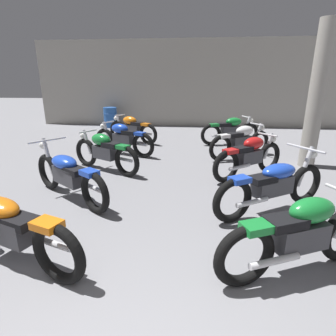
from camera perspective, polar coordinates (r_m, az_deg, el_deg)
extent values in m
cube|color=#9E998E|center=(12.21, 4.04, 17.18)|extent=(13.16, 0.24, 3.60)
cylinder|color=#9E998E|center=(7.07, 28.76, 12.89)|extent=(0.36, 0.36, 3.20)
torus|color=black|center=(3.01, -22.01, -16.38)|extent=(0.67, 0.33, 0.67)
cube|color=#38383D|center=(3.50, -30.77, -10.76)|extent=(0.70, 0.45, 0.28)
cube|color=black|center=(3.27, -28.96, -9.67)|extent=(0.46, 0.36, 0.10)
cube|color=orange|center=(2.92, -24.07, -10.82)|extent=(0.33, 0.28, 0.08)
cylinder|color=silver|center=(3.25, -23.36, -14.19)|extent=(0.54, 0.25, 0.07)
torus|color=black|center=(5.54, -23.81, -0.72)|extent=(0.61, 0.48, 0.67)
torus|color=black|center=(4.28, -15.12, -5.06)|extent=(0.61, 0.48, 0.67)
cylinder|color=silver|center=(5.38, -23.85, 2.22)|extent=(0.26, 0.22, 0.66)
cube|color=#38383D|center=(4.86, -20.15, -1.52)|extent=(0.68, 0.58, 0.28)
ellipsoid|color=blue|center=(4.88, -20.99, 1.19)|extent=(0.67, 0.61, 0.22)
cube|color=black|center=(4.63, -19.01, -0.50)|extent=(0.46, 0.43, 0.10)
cube|color=blue|center=(4.26, -16.19, -0.97)|extent=(0.34, 0.33, 0.08)
cylinder|color=silver|center=(5.26, -24.00, 5.35)|extent=(0.42, 0.57, 0.04)
sphere|color=white|center=(5.47, -24.73, 4.38)|extent=(0.14, 0.14, 0.14)
cylinder|color=silver|center=(4.55, -15.50, -3.97)|extent=(0.49, 0.38, 0.07)
torus|color=black|center=(6.71, -16.82, 3.14)|extent=(0.64, 0.42, 0.67)
torus|color=black|center=(5.77, -8.64, 1.37)|extent=(0.64, 0.42, 0.67)
cylinder|color=silver|center=(6.59, -16.58, 5.23)|extent=(0.25, 0.18, 0.56)
cube|color=#38383D|center=(6.20, -13.10, 3.22)|extent=(0.62, 0.48, 0.28)
ellipsoid|color=#197F33|center=(6.21, -13.91, 5.84)|extent=(0.59, 0.49, 0.26)
cube|color=black|center=(5.99, -11.80, 4.78)|extent=(0.47, 0.40, 0.10)
cube|color=#197F33|center=(5.76, -9.51, 4.39)|extent=(0.34, 0.31, 0.08)
cylinder|color=silver|center=(6.49, -16.44, 7.41)|extent=(0.26, 0.44, 0.04)
sphere|color=white|center=(6.67, -17.45, 6.53)|extent=(0.14, 0.14, 0.14)
cylinder|color=silver|center=(6.04, -9.53, 1.86)|extent=(0.52, 0.33, 0.07)
torus|color=black|center=(7.96, -13.03, 5.71)|extent=(0.66, 0.37, 0.67)
torus|color=black|center=(7.17, -5.24, 4.77)|extent=(0.66, 0.37, 0.67)
cylinder|color=silver|center=(7.86, -12.73, 7.51)|extent=(0.25, 0.16, 0.56)
cube|color=#38383D|center=(7.53, -9.37, 6.02)|extent=(0.62, 0.45, 0.28)
ellipsoid|color=blue|center=(7.54, -10.09, 8.16)|extent=(0.59, 0.46, 0.26)
cube|color=black|center=(7.36, -8.10, 7.39)|extent=(0.46, 0.38, 0.10)
cube|color=blue|center=(7.16, -5.97, 7.19)|extent=(0.34, 0.29, 0.08)
cylinder|color=silver|center=(7.78, -12.52, 9.36)|extent=(0.22, 0.46, 0.04)
sphere|color=white|center=(7.93, -13.56, 8.57)|extent=(0.14, 0.14, 0.14)
cylinder|color=silver|center=(7.42, -6.27, 5.02)|extent=(0.53, 0.28, 0.07)
torus|color=black|center=(9.48, -10.49, 7.79)|extent=(0.65, 0.40, 0.67)
torus|color=black|center=(8.65, -4.15, 7.08)|extent=(0.65, 0.40, 0.67)
cylinder|color=silver|center=(9.39, -10.22, 9.32)|extent=(0.25, 0.17, 0.56)
cube|color=#38383D|center=(9.04, -7.49, 8.09)|extent=(0.62, 0.47, 0.28)
ellipsoid|color=orange|center=(9.06, -8.05, 9.88)|extent=(0.59, 0.49, 0.26)
cube|color=black|center=(8.86, -6.44, 9.25)|extent=(0.47, 0.40, 0.10)
cube|color=orange|center=(8.66, -4.73, 9.09)|extent=(0.34, 0.31, 0.08)
cylinder|color=silver|center=(9.31, -10.04, 10.87)|extent=(0.25, 0.44, 0.04)
sphere|color=white|center=(9.46, -10.90, 10.20)|extent=(0.14, 0.14, 0.14)
cylinder|color=silver|center=(8.91, -4.93, 7.25)|extent=(0.52, 0.31, 0.07)
torus|color=black|center=(2.87, 15.78, -17.43)|extent=(0.66, 0.37, 0.67)
cube|color=#38383D|center=(3.19, 25.97, -12.72)|extent=(0.62, 0.45, 0.28)
ellipsoid|color=#197F33|center=(3.13, 28.00, -7.82)|extent=(0.59, 0.47, 0.26)
cube|color=black|center=(2.96, 23.36, -10.39)|extent=(0.46, 0.38, 0.10)
cube|color=#197F33|center=(2.76, 18.08, -11.79)|extent=(0.34, 0.30, 0.08)
cylinder|color=silver|center=(2.93, 21.49, -17.74)|extent=(0.53, 0.29, 0.07)
torus|color=black|center=(5.02, 26.88, -2.99)|extent=(0.63, 0.45, 0.67)
torus|color=black|center=(3.99, 13.39, -6.68)|extent=(0.63, 0.45, 0.67)
cylinder|color=silver|center=(4.87, 26.81, 0.26)|extent=(0.27, 0.20, 0.66)
cube|color=#38383D|center=(4.44, 21.07, -3.46)|extent=(0.69, 0.55, 0.28)
ellipsoid|color=blue|center=(4.44, 22.28, -0.58)|extent=(0.68, 0.59, 0.22)
cube|color=black|center=(4.24, 19.22, -2.22)|extent=(0.47, 0.41, 0.10)
cube|color=blue|center=(3.94, 14.84, -2.40)|extent=(0.34, 0.32, 0.08)
cylinder|color=silver|center=(4.75, 26.88, 3.73)|extent=(0.39, 0.60, 0.04)
sphere|color=white|center=(4.93, 28.12, 2.57)|extent=(0.14, 0.14, 0.14)
cylinder|color=silver|center=(4.06, 17.29, -6.86)|extent=(0.50, 0.35, 0.07)
torus|color=black|center=(6.44, 20.45, 2.17)|extent=(0.59, 0.50, 0.67)
torus|color=black|center=(5.50, 12.08, 0.31)|extent=(0.59, 0.50, 0.67)
cylinder|color=silver|center=(6.32, 20.26, 4.34)|extent=(0.23, 0.21, 0.56)
cube|color=#38383D|center=(5.93, 16.68, 2.24)|extent=(0.60, 0.54, 0.28)
ellipsoid|color=red|center=(5.93, 17.57, 4.98)|extent=(0.58, 0.54, 0.26)
cube|color=black|center=(5.72, 15.39, 3.87)|extent=(0.46, 0.44, 0.10)
cube|color=red|center=(5.48, 13.03, 3.47)|extent=(0.34, 0.33, 0.08)
cylinder|color=silver|center=(6.22, 20.17, 6.60)|extent=(0.33, 0.40, 0.04)
sphere|color=white|center=(6.40, 21.17, 5.69)|extent=(0.14, 0.14, 0.14)
cylinder|color=silver|center=(5.59, 14.83, 0.19)|extent=(0.48, 0.40, 0.07)
torus|color=black|center=(7.82, 18.56, 5.01)|extent=(0.62, 0.46, 0.67)
torus|color=black|center=(6.97, 10.93, 4.13)|extent=(0.62, 0.46, 0.67)
cylinder|color=silver|center=(7.71, 18.32, 6.85)|extent=(0.24, 0.19, 0.56)
cube|color=#38383D|center=(7.36, 15.02, 5.36)|extent=(0.61, 0.51, 0.28)
ellipsoid|color=white|center=(7.37, 15.79, 7.55)|extent=(0.59, 0.52, 0.26)
cube|color=black|center=(7.17, 13.82, 6.78)|extent=(0.47, 0.42, 0.10)
cube|color=white|center=(6.97, 11.73, 6.60)|extent=(0.34, 0.32, 0.08)
cylinder|color=silver|center=(7.63, 18.19, 8.73)|extent=(0.29, 0.42, 0.04)
sphere|color=white|center=(7.79, 19.16, 7.91)|extent=(0.14, 0.14, 0.14)
cylinder|color=silver|center=(7.03, 13.19, 3.93)|extent=(0.50, 0.36, 0.07)
torus|color=black|center=(9.24, 16.53, 7.09)|extent=(0.67, 0.33, 0.67)
torus|color=black|center=(8.67, 8.99, 6.93)|extent=(0.67, 0.33, 0.67)
cylinder|color=silver|center=(9.16, 16.23, 8.68)|extent=(0.25, 0.15, 0.56)
cube|color=#38383D|center=(8.92, 12.93, 7.66)|extent=(0.62, 0.42, 0.28)
ellipsoid|color=#197F33|center=(8.92, 13.64, 9.43)|extent=(0.58, 0.44, 0.26)
cube|color=black|center=(8.79, 11.71, 8.92)|extent=(0.46, 0.36, 0.10)
cube|color=#197F33|center=(8.66, 9.71, 8.90)|extent=(0.33, 0.28, 0.08)
cylinder|color=silver|center=(9.09, 16.04, 10.29)|extent=(0.19, 0.46, 0.04)
sphere|color=white|center=(9.21, 17.08, 9.54)|extent=(0.14, 0.14, 0.14)
cylinder|color=silver|center=(8.66, 10.86, 6.68)|extent=(0.54, 0.25, 0.07)
cylinder|color=#23519E|center=(12.23, -12.01, 10.37)|extent=(0.56, 0.56, 0.85)
torus|color=#23519E|center=(12.21, -12.06, 11.16)|extent=(0.59, 0.59, 0.03)
torus|color=#23519E|center=(12.25, -11.96, 9.59)|extent=(0.59, 0.59, 0.03)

